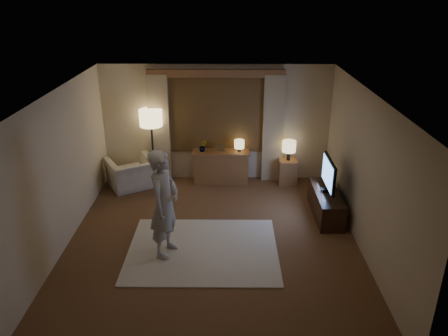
{
  "coord_description": "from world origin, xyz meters",
  "views": [
    {
      "loc": [
        0.26,
        -6.5,
        4.14
      ],
      "look_at": [
        0.19,
        0.6,
        1.14
      ],
      "focal_mm": 35.0,
      "sensor_mm": 36.0,
      "label": 1
    }
  ],
  "objects_px": {
    "side_table": "(288,172)",
    "person": "(164,204)",
    "tv_stand": "(326,203)",
    "sideboard": "(221,168)",
    "armchair": "(133,173)"
  },
  "relations": [
    {
      "from": "tv_stand",
      "to": "side_table",
      "type": "bearing_deg",
      "value": 110.69
    },
    {
      "from": "sideboard",
      "to": "side_table",
      "type": "bearing_deg",
      "value": -1.93
    },
    {
      "from": "armchair",
      "to": "person",
      "type": "relative_size",
      "value": 0.55
    },
    {
      "from": "side_table",
      "to": "tv_stand",
      "type": "bearing_deg",
      "value": -69.31
    },
    {
      "from": "side_table",
      "to": "person",
      "type": "bearing_deg",
      "value": -129.81
    },
    {
      "from": "side_table",
      "to": "person",
      "type": "xyz_separation_m",
      "value": [
        -2.34,
        -2.81,
        0.65
      ]
    },
    {
      "from": "sideboard",
      "to": "tv_stand",
      "type": "bearing_deg",
      "value": -36.69
    },
    {
      "from": "side_table",
      "to": "sideboard",
      "type": "bearing_deg",
      "value": 178.07
    },
    {
      "from": "person",
      "to": "tv_stand",
      "type": "bearing_deg",
      "value": -48.46
    },
    {
      "from": "sideboard",
      "to": "tv_stand",
      "type": "relative_size",
      "value": 0.86
    },
    {
      "from": "side_table",
      "to": "person",
      "type": "height_order",
      "value": "person"
    },
    {
      "from": "armchair",
      "to": "person",
      "type": "height_order",
      "value": "person"
    },
    {
      "from": "sideboard",
      "to": "person",
      "type": "relative_size",
      "value": 0.66
    },
    {
      "from": "sideboard",
      "to": "armchair",
      "type": "xyz_separation_m",
      "value": [
        -1.94,
        -0.27,
        -0.02
      ]
    },
    {
      "from": "armchair",
      "to": "person",
      "type": "distance_m",
      "value": 2.87
    }
  ]
}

